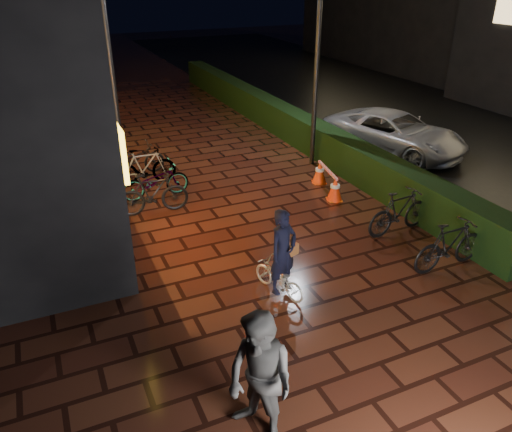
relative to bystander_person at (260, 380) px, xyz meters
name	(u,v)px	position (x,y,z in m)	size (l,w,h in m)	color
ground	(318,265)	(2.76, 3.20, -0.94)	(80.00, 80.00, 0.00)	#381911
asphalt_road	(468,138)	(11.76, 8.20, -0.94)	(11.00, 60.00, 0.01)	black
hedge	(284,120)	(6.06, 11.20, -0.44)	(0.70, 20.00, 1.00)	black
bystander_person	(260,380)	(0.00, 0.00, 0.00)	(0.92, 0.71, 1.89)	#515153
van	(394,133)	(8.37, 8.08, -0.30)	(2.10, 4.56, 1.27)	#9FA0A4
lamp_post_hedge	(317,65)	(5.51, 8.26, 1.94)	(0.50, 0.15, 5.25)	black
lamp_post_sf	(111,67)	(0.12, 9.45, 2.10)	(0.51, 0.30, 5.54)	black
cyclist	(281,264)	(1.62, 2.64, -0.31)	(0.78, 1.26, 1.71)	silver
traffic_barrier	(327,180)	(4.83, 6.30, -0.63)	(0.63, 1.55, 0.63)	#EE350C
cart_assembly	(386,177)	(6.07, 5.47, -0.44)	(0.61, 0.54, 0.99)	black
parked_bikes_storefront	(146,174)	(0.49, 8.25, -0.46)	(2.02, 3.32, 1.02)	black
parked_bikes_hedge	(423,227)	(5.04, 2.88, -0.43)	(1.78, 2.15, 1.02)	black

